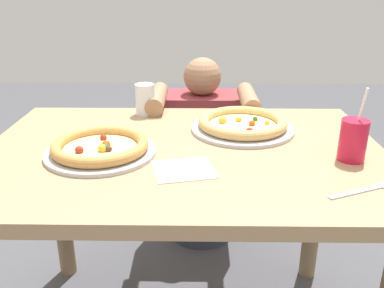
{
  "coord_description": "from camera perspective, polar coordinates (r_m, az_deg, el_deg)",
  "views": [
    {
      "loc": [
        0.04,
        -1.18,
        1.24
      ],
      "look_at": [
        0.03,
        -0.04,
        0.78
      ],
      "focal_mm": 38.86,
      "sensor_mm": 36.0,
      "label": 1
    }
  ],
  "objects": [
    {
      "name": "pizza_far",
      "position": [
        1.44,
        6.95,
        2.69
      ],
      "size": [
        0.35,
        0.35,
        0.05
      ],
      "color": "#B7B7BC",
      "rests_on": "dining_table"
    },
    {
      "name": "dining_table",
      "position": [
        1.33,
        -1.15,
        -5.14
      ],
      "size": [
        1.24,
        0.86,
        0.75
      ],
      "color": "tan",
      "rests_on": "ground"
    },
    {
      "name": "water_cup_clear",
      "position": [
        1.6,
        -6.47,
        6.17
      ],
      "size": [
        0.07,
        0.07,
        0.12
      ],
      "color": "silver",
      "rests_on": "dining_table"
    },
    {
      "name": "drink_cup_colored",
      "position": [
        1.26,
        21.24,
        0.53
      ],
      "size": [
        0.08,
        0.08,
        0.21
      ],
      "color": "red",
      "rests_on": "dining_table"
    },
    {
      "name": "fork",
      "position": [
        1.12,
        22.77,
        -5.82
      ],
      "size": [
        0.19,
        0.1,
        0.0
      ],
      "color": "silver",
      "rests_on": "dining_table"
    },
    {
      "name": "pizza_near",
      "position": [
        1.26,
        -12.48,
        -0.51
      ],
      "size": [
        0.33,
        0.33,
        0.04
      ],
      "color": "#B7B7BC",
      "rests_on": "dining_table"
    },
    {
      "name": "paper_napkin",
      "position": [
        1.14,
        -1.13,
        -3.52
      ],
      "size": [
        0.19,
        0.18,
        0.0
      ],
      "primitive_type": "cube",
      "rotation": [
        0.0,
        0.0,
        0.23
      ],
      "color": "white",
      "rests_on": "dining_table"
    },
    {
      "name": "diner_seated",
      "position": [
        2.03,
        1.32,
        -2.61
      ],
      "size": [
        0.44,
        0.53,
        0.91
      ],
      "color": "#333847",
      "rests_on": "ground"
    }
  ]
}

